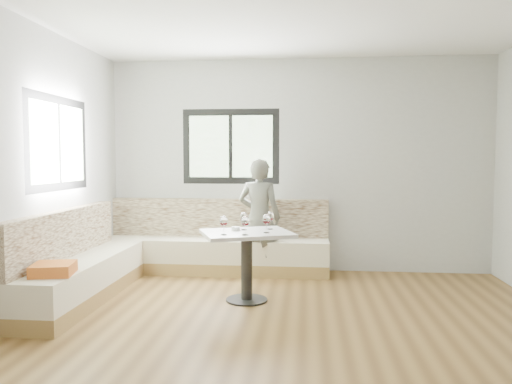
% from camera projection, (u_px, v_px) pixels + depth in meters
% --- Properties ---
extents(room, '(5.01, 5.01, 2.81)m').
position_uv_depth(room, '(284.00, 168.00, 4.20)').
color(room, brown).
rests_on(room, ground).
extents(banquette, '(2.90, 2.80, 0.95)m').
position_uv_depth(banquette, '(163.00, 256.00, 5.96)').
color(banquette, olive).
rests_on(banquette, ground).
extents(table, '(1.08, 0.97, 0.73)m').
position_uv_depth(table, '(247.00, 249.00, 5.20)').
color(table, black).
rests_on(table, ground).
extents(person, '(0.61, 0.46, 1.49)m').
position_uv_depth(person, '(259.00, 217.00, 6.30)').
color(person, '#5C5C52').
rests_on(person, ground).
extents(olive_ramekin, '(0.09, 0.09, 0.04)m').
position_uv_depth(olive_ramekin, '(236.00, 229.00, 5.28)').
color(olive_ramekin, white).
rests_on(olive_ramekin, table).
extents(wine_glass_a, '(0.09, 0.09, 0.19)m').
position_uv_depth(wine_glass_a, '(224.00, 222.00, 4.96)').
color(wine_glass_a, white).
rests_on(wine_glass_a, table).
extents(wine_glass_b, '(0.09, 0.09, 0.19)m').
position_uv_depth(wine_glass_b, '(245.00, 222.00, 4.94)').
color(wine_glass_b, white).
rests_on(wine_glass_b, table).
extents(wine_glass_c, '(0.09, 0.09, 0.19)m').
position_uv_depth(wine_glass_c, '(266.00, 220.00, 5.09)').
color(wine_glass_c, white).
rests_on(wine_glass_c, table).
extents(wine_glass_d, '(0.09, 0.09, 0.19)m').
position_uv_depth(wine_glass_d, '(244.00, 218.00, 5.30)').
color(wine_glass_d, white).
rests_on(wine_glass_d, table).
extents(wine_glass_e, '(0.09, 0.09, 0.19)m').
position_uv_depth(wine_glass_e, '(270.00, 217.00, 5.34)').
color(wine_glass_e, white).
rests_on(wine_glass_e, table).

